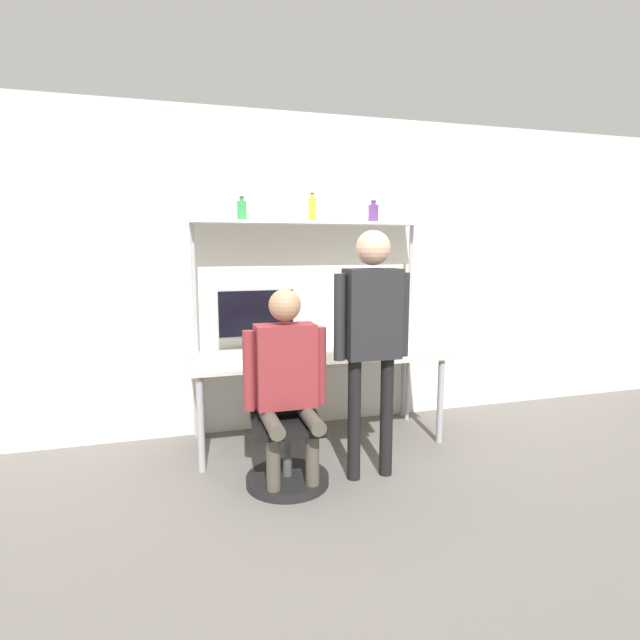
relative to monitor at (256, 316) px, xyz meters
The scene contains 13 objects.
ground_plane 1.30m from the monitor, 55.75° to the right, with size 12.00×12.00×0.00m, color slate.
wall_back 0.58m from the monitor, 23.03° to the left, with size 8.00×0.06×2.70m.
desk 0.62m from the monitor, 28.06° to the right, with size 2.02×0.80×0.73m.
shelf_unit 0.71m from the monitor, ahead, with size 1.92×0.31×1.80m.
monitor is the anchor object (origin of this frame).
laptop 0.47m from the monitor, 87.97° to the right, with size 0.33×0.24×0.23m.
cell_phone 0.61m from the monitor, 55.02° to the right, with size 0.07×0.15×0.01m.
office_chair 1.17m from the monitor, 86.97° to the right, with size 0.56×0.56×0.90m.
person_seated 0.98m from the monitor, 87.32° to the right, with size 0.56×0.47×1.32m.
person_standing 1.17m from the monitor, 57.85° to the right, with size 0.53×0.23×1.70m.
bottle_purple 1.33m from the monitor, ahead, with size 0.09×0.09×0.18m.
bottle_green 0.86m from the monitor, behind, with size 0.08×0.08×0.18m.
bottle_amber 0.99m from the monitor, ahead, with size 0.06×0.06×0.23m.
Camera 1 is at (-1.09, -3.39, 1.60)m, focal length 28.00 mm.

